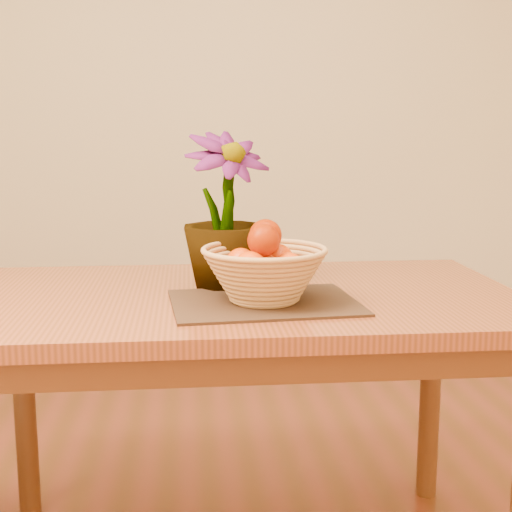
{
  "coord_description": "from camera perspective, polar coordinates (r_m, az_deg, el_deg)",
  "views": [
    {
      "loc": [
        -0.13,
        -1.44,
        1.15
      ],
      "look_at": [
        0.03,
        0.24,
        0.85
      ],
      "focal_mm": 50.0,
      "sensor_mm": 36.0,
      "label": 1
    }
  ],
  "objects": [
    {
      "name": "wall_back",
      "position": [
        3.7,
        -3.62,
        13.08
      ],
      "size": [
        4.0,
        0.02,
        2.7
      ],
      "primitive_type": "cube",
      "color": "beige",
      "rests_on": "floor"
    },
    {
      "name": "table",
      "position": [
        1.81,
        -1.26,
        -5.65
      ],
      "size": [
        1.4,
        0.8,
        0.75
      ],
      "color": "brown",
      "rests_on": "floor"
    },
    {
      "name": "placemat",
      "position": [
        1.67,
        0.67,
        -3.75
      ],
      "size": [
        0.46,
        0.36,
        0.01
      ],
      "primitive_type": "cube",
      "rotation": [
        0.0,
        0.0,
        0.08
      ],
      "color": "#332112",
      "rests_on": "table"
    },
    {
      "name": "wicker_basket",
      "position": [
        1.66,
        0.67,
        -1.64
      ],
      "size": [
        0.3,
        0.3,
        0.12
      ],
      "color": "tan",
      "rests_on": "placemat"
    },
    {
      "name": "orange_pile",
      "position": [
        1.65,
        0.68,
        0.33
      ],
      "size": [
        0.18,
        0.18,
        0.14
      ],
      "rotation": [
        0.0,
        0.0,
        0.34
      ],
      "color": "#E03B03",
      "rests_on": "wicker_basket"
    },
    {
      "name": "potted_plant",
      "position": [
        1.82,
        -2.49,
        3.67
      ],
      "size": [
        0.3,
        0.3,
        0.4
      ],
      "primitive_type": "imported",
      "rotation": [
        0.0,
        0.0,
        0.47
      ],
      "color": "#174D16",
      "rests_on": "table"
    }
  ]
}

